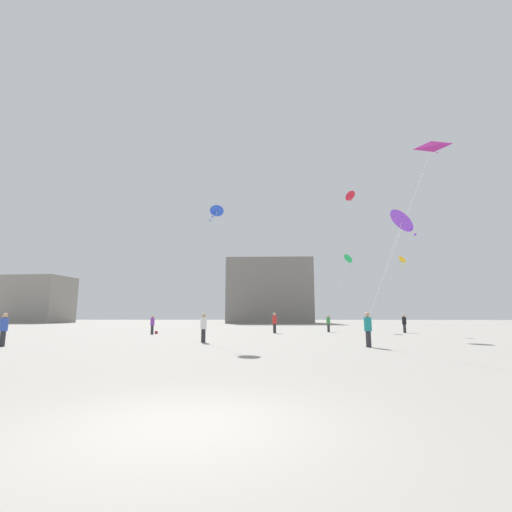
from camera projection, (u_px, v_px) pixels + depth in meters
name	position (u px, v px, depth m)	size (l,w,h in m)	color
ground_plane	(183.00, 427.00, 5.09)	(300.00, 300.00, 0.00)	gray
person_in_purple	(152.00, 324.00, 31.80)	(0.35, 0.35, 1.60)	#2D2D33
person_in_red	(275.00, 322.00, 33.14)	(0.40, 0.40, 1.84)	#2D2D33
person_in_green	(328.00, 323.00, 35.29)	(0.36, 0.36, 1.65)	#2D2D33
person_in_black	(404.00, 323.00, 33.62)	(0.37, 0.37, 1.71)	#2D2D33
person_in_teal	(368.00, 328.00, 18.25)	(0.38, 0.38, 1.73)	#2D2D33
person_in_white	(204.00, 326.00, 21.58)	(0.37, 0.37, 1.70)	#2D2D33
person_in_blue	(4.00, 328.00, 18.59)	(0.37, 0.37, 1.69)	#2D2D33
kite_crimson_diamond	(350.00, 197.00, 34.10)	(2.66, 3.69, 11.85)	red
kite_amber_diamond	(402.00, 260.00, 32.33)	(0.92, 2.74, 5.54)	yellow
kite_cobalt_diamond	(217.00, 212.00, 22.83)	(1.13, 0.83, 7.12)	blue
kite_magenta_delta	(432.00, 148.00, 24.24)	(6.88, 5.25, 11.95)	#D12899
kite_violet_diamond	(403.00, 220.00, 14.54)	(1.04, 5.10, 4.53)	purple
kite_emerald_diamond	(348.00, 259.00, 38.97)	(3.32, 3.48, 6.85)	green
building_left_hall	(37.00, 300.00, 84.32)	(14.15, 10.84, 10.66)	gray
building_centre_hall	(270.00, 292.00, 84.27)	(18.99, 18.15, 13.93)	gray
handbag_beside_flyer	(156.00, 332.00, 31.75)	(0.32, 0.14, 0.24)	maroon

